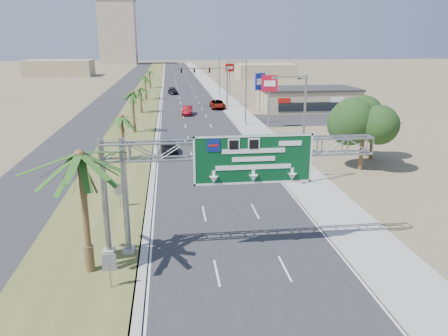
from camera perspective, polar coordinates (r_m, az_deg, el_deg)
road at (r=125.94m, az=-5.22°, el=10.35°), size 12.00×300.00×0.02m
sidewalk_right at (r=126.52m, az=-1.31°, el=10.46°), size 4.00×300.00×0.10m
median_grass at (r=125.98m, az=-9.84°, el=10.21°), size 7.00×300.00×0.12m
opposing_road at (r=126.50m, az=-13.05°, el=10.04°), size 8.00×300.00×0.02m
sign_gantry at (r=26.24m, az=0.34°, el=1.36°), size 16.75×1.24×7.50m
palm_near at (r=24.42m, az=-18.33°, el=1.51°), size 5.70×5.70×8.35m
palm_row_b at (r=48.14m, az=-13.25°, el=6.37°), size 3.99×3.99×5.95m
palm_row_c at (r=63.82m, az=-11.88°, el=9.49°), size 3.99×3.99×6.75m
palm_row_d at (r=81.80m, az=-10.88°, el=10.08°), size 3.99×3.99×5.45m
palm_row_e at (r=100.64m, az=-10.27°, el=11.60°), size 3.99×3.99×6.15m
palm_row_f at (r=125.58m, az=-9.71°, el=12.33°), size 3.99×3.99×5.75m
streetlight_near at (r=39.84m, az=10.07°, el=4.26°), size 3.27×0.44×10.00m
streetlight_mid at (r=68.70m, az=2.71°, el=9.46°), size 3.27×0.44×10.00m
streetlight_far at (r=104.19m, az=-0.72°, el=11.79°), size 3.27×0.44×10.00m
signal_mast at (r=88.07m, az=-0.92°, el=11.07°), size 10.28×0.71×8.00m
store_building at (r=86.07m, az=10.87°, el=8.75°), size 18.00×10.00×4.00m
oak_near at (r=46.29m, az=17.80°, el=5.18°), size 4.50×4.50×6.80m
oak_far at (r=51.24m, az=18.95°, el=5.28°), size 3.50×3.50×5.60m
median_signback_a at (r=24.30m, az=-14.73°, el=-12.17°), size 0.75×0.08×2.08m
median_signback_b at (r=35.34m, az=-13.49°, el=-2.94°), size 0.75×0.08×2.08m
tower_distant at (r=266.69m, az=-13.70°, el=16.82°), size 20.00×16.00×35.00m
building_distant_left at (r=180.13m, az=-20.67°, el=12.12°), size 24.00×14.00×6.00m
building_distant_right at (r=159.31m, az=5.44°, el=12.47°), size 20.00×12.00×5.00m
car_left_lane at (r=51.74m, az=-7.17°, el=2.75°), size 2.15×4.96×1.66m
car_mid_lane at (r=79.49m, az=-4.82°, el=7.51°), size 2.16×4.99×1.60m
car_right_lane at (r=86.68m, az=-0.85°, el=8.31°), size 2.75×5.94×1.65m
car_far at (r=111.70m, az=-6.70°, el=9.94°), size 2.75×5.34×1.48m
pole_sign_red_near at (r=65.96m, az=5.95°, el=10.57°), size 2.42×0.72×8.19m
pole_sign_blue at (r=81.05m, az=4.73°, el=10.99°), size 1.98×0.97×7.42m
pole_sign_red_far at (r=104.03m, az=0.74°, el=12.65°), size 2.17×1.04×7.96m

